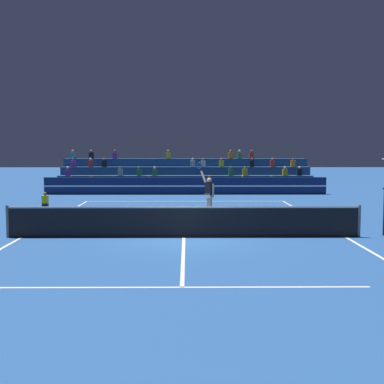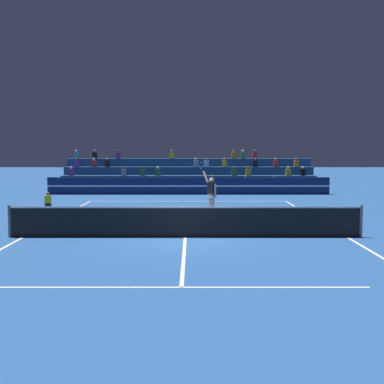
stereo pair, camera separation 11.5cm
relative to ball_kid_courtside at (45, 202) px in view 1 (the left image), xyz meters
name	(u,v)px [view 1 (the left image)]	position (x,y,z in m)	size (l,w,h in m)	color
ground_plane	(184,237)	(6.87, -8.24, -0.33)	(120.00, 120.00, 0.00)	#285699
court_lines	(184,237)	(6.87, -8.24, -0.33)	(11.10, 23.90, 0.01)	white
tennis_net	(184,221)	(6.87, -8.24, 0.21)	(12.00, 0.10, 1.10)	slate
sponsor_banner_wall	(185,186)	(6.87, 7.90, 0.22)	(18.00, 0.26, 1.10)	navy
bleacher_stand	(186,178)	(6.86, 11.07, 0.50)	(17.23, 3.80, 2.83)	navy
ball_kid_courtside	(45,202)	(0.00, 0.00, 0.00)	(0.30, 0.36, 0.84)	black
tennis_player	(209,194)	(7.93, -2.93, 0.65)	(0.78, 0.91, 2.44)	beige
tennis_ball	(99,215)	(3.07, -2.62, -0.30)	(0.07, 0.07, 0.07)	#C6DB33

